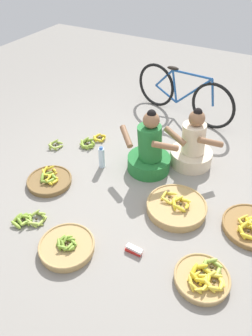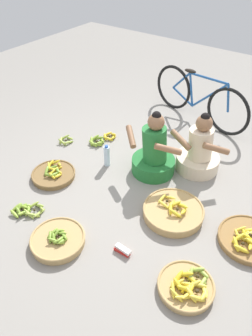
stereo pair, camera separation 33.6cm
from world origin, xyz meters
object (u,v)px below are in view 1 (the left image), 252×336
banana_basket_mid_left (176,207)px  banana_basket_near_vendor (252,226)px  loose_bananas_back_center (55,145)px  water_bottle (102,158)px  bicycle_leaning (183,94)px  loose_bananas_front_left (28,219)px  loose_bananas_near_bicycle (92,142)px  vendor_woman_behind (192,147)px  banana_basket_front_right (67,246)px  vendor_woman_front (149,152)px  packet_carton_stack (134,250)px  banana_basket_front_center (203,278)px  banana_basket_back_right (49,180)px

banana_basket_mid_left → banana_basket_near_vendor: bearing=8.9°
loose_bananas_back_center → water_bottle: water_bottle is taller
loose_bananas_back_center → bicycle_leaning: bearing=53.9°
loose_bananas_back_center → loose_bananas_front_left: bearing=-63.3°
loose_bananas_near_bicycle → water_bottle: water_bottle is taller
vendor_woman_behind → loose_bananas_back_center: (-1.72, -0.53, -0.22)m
vendor_woman_behind → banana_basket_front_right: vendor_woman_behind is taller
vendor_woman_front → water_bottle: vendor_woman_front is taller
loose_bananas_front_left → packet_carton_stack: bearing=9.2°
packet_carton_stack → banana_basket_mid_left: bearing=77.7°
banana_basket_front_right → banana_basket_mid_left: bearing=53.4°
loose_bananas_back_center → loose_bananas_front_left: 1.33m
water_bottle → loose_bananas_near_bicycle: bearing=137.2°
banana_basket_mid_left → banana_basket_front_right: size_ratio=1.21×
banana_basket_near_vendor → banana_basket_front_center: bearing=-107.6°
vendor_woman_behind → banana_basket_front_right: (-0.57, -1.81, -0.20)m
banana_basket_front_center → loose_bananas_front_left: size_ratio=1.49×
banana_basket_mid_left → banana_basket_near_vendor: (0.76, 0.12, -0.02)m
vendor_woman_front → banana_basket_front_right: size_ratio=1.55×
banana_basket_front_right → water_bottle: 1.28m
vendor_woman_behind → loose_bananas_front_left: size_ratio=2.38×
banana_basket_mid_left → loose_bananas_near_bicycle: banana_basket_mid_left is taller
water_bottle → packet_carton_stack: bearing=-45.3°
vendor_woman_behind → packet_carton_stack: (-0.00, -1.54, -0.21)m
banana_basket_front_right → loose_bananas_front_left: banana_basket_front_right is taller
banana_basket_back_right → loose_bananas_near_bicycle: bearing=90.7°
banana_basket_front_center → banana_basket_near_vendor: bearing=72.4°
bicycle_leaning → loose_bananas_back_center: bicycle_leaning is taller
banana_basket_near_vendor → loose_bananas_back_center: 2.63m
vendor_woman_front → banana_basket_front_center: 1.59m
loose_bananas_near_bicycle → packet_carton_stack: loose_bananas_near_bicycle is taller
bicycle_leaning → banana_basket_front_right: size_ratio=3.16×
vendor_woman_front → banana_basket_mid_left: 0.77m
banana_basket_near_vendor → water_bottle: (-1.84, 0.14, 0.10)m
vendor_woman_front → packet_carton_stack: bearing=-70.8°
banana_basket_near_vendor → packet_carton_stack: bearing=-138.4°
vendor_woman_behind → banana_basket_mid_left: (0.15, -0.85, -0.19)m
loose_bananas_back_center → loose_bananas_front_left: size_ratio=0.69×
loose_bananas_back_center → loose_bananas_front_left: (0.60, -1.19, 0.00)m
banana_basket_front_right → loose_bananas_near_bicycle: banana_basket_front_right is taller
banana_basket_front_right → banana_basket_near_vendor: size_ratio=0.89×
water_bottle → loose_bananas_back_center: bearing=175.7°
banana_basket_front_right → banana_basket_near_vendor: 1.82m
vendor_woman_behind → banana_basket_front_center: vendor_woman_behind is taller
vendor_woman_behind → loose_bananas_back_center: 1.82m
banana_basket_mid_left → banana_basket_front_right: banana_basket_mid_left is taller
loose_bananas_front_left → vendor_woman_front: bearing=62.3°
packet_carton_stack → banana_basket_front_right: bearing=-154.0°
banana_basket_front_center → water_bottle: bearing=149.7°
loose_bananas_back_center → loose_bananas_near_bicycle: 0.50m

